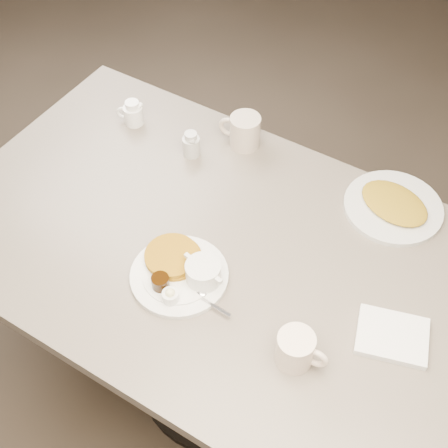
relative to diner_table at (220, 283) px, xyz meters
The scene contains 9 objects.
room 0.82m from the diner_table, ahead, with size 7.04×8.04×2.84m.
diner_table is the anchor object (origin of this frame).
main_plate 0.23m from the diner_table, 102.28° to the right, with size 0.31×0.29×0.07m.
coffee_mug_near 0.42m from the diner_table, 30.57° to the right, with size 0.12×0.09×0.09m.
napkin 0.51m from the diner_table, ahead, with size 0.19×0.17×0.02m.
coffee_mug_far 0.45m from the diner_table, 111.55° to the left, with size 0.14×0.10×0.10m.
creamer_left 0.59m from the diner_table, 150.57° to the left, with size 0.08×0.06×0.08m.
creamer_right 0.41m from the diner_table, 135.46° to the left, with size 0.07×0.07×0.08m.
hash_plate 0.52m from the diner_table, 46.89° to the left, with size 0.33×0.33×0.04m.
Camera 1 is at (0.52, -0.82, 2.00)m, focal length 49.09 mm.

